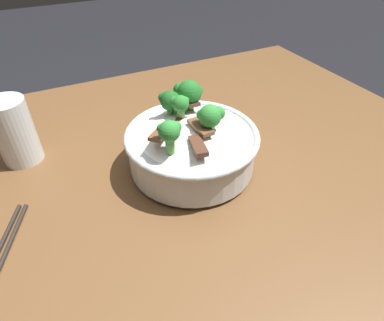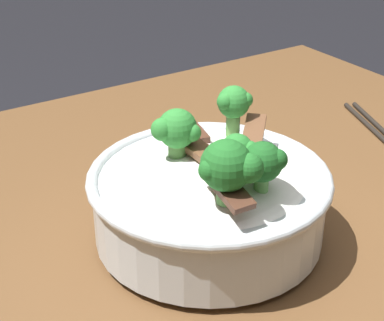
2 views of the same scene
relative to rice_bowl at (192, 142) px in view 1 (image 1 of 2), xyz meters
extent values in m
cube|color=brown|center=(0.02, 0.01, -0.08)|extent=(1.14, 0.94, 0.04)
cube|color=brown|center=(-0.47, 0.40, -0.47)|extent=(0.07, 0.07, 0.73)
cube|color=brown|center=(0.51, 0.40, -0.47)|extent=(0.07, 0.07, 0.73)
cylinder|color=silver|center=(0.00, 0.00, -0.05)|extent=(0.11, 0.11, 0.01)
cylinder|color=silver|center=(0.00, 0.00, -0.02)|extent=(0.24, 0.24, 0.07)
torus|color=silver|center=(0.00, 0.00, 0.02)|extent=(0.25, 0.25, 0.01)
ellipsoid|color=white|center=(0.00, 0.00, 0.01)|extent=(0.21, 0.21, 0.06)
cube|color=#563323|center=(0.03, 0.07, 0.05)|extent=(0.03, 0.06, 0.02)
cube|color=brown|center=(-0.07, -0.01, 0.05)|extent=(0.05, 0.06, 0.01)
cube|color=brown|center=(0.01, -0.02, 0.05)|extent=(0.03, 0.06, 0.01)
cube|color=#563323|center=(-0.02, -0.06, 0.04)|extent=(0.03, 0.06, 0.01)
cube|color=#4C2B1E|center=(0.01, 0.02, 0.03)|extent=(0.06, 0.05, 0.01)
cylinder|color=#5B9947|center=(0.03, 0.06, 0.04)|extent=(0.02, 0.02, 0.02)
sphere|color=#237028|center=(0.03, 0.06, 0.07)|extent=(0.05, 0.05, 0.05)
sphere|color=#237028|center=(0.04, 0.06, 0.07)|extent=(0.02, 0.02, 0.02)
sphere|color=#237028|center=(0.01, 0.08, 0.07)|extent=(0.03, 0.03, 0.03)
cylinder|color=#5B9947|center=(-0.06, -0.05, 0.05)|extent=(0.02, 0.02, 0.03)
sphere|color=green|center=(-0.06, -0.05, 0.07)|extent=(0.04, 0.04, 0.04)
sphere|color=green|center=(-0.05, -0.04, 0.08)|extent=(0.02, 0.02, 0.02)
sphere|color=green|center=(-0.07, -0.04, 0.07)|extent=(0.02, 0.02, 0.02)
cylinder|color=#5B9947|center=(0.02, -0.03, 0.04)|extent=(0.02, 0.02, 0.02)
sphere|color=green|center=(0.02, -0.03, 0.07)|extent=(0.04, 0.04, 0.04)
sphere|color=green|center=(0.04, -0.03, 0.07)|extent=(0.02, 0.02, 0.02)
sphere|color=green|center=(0.01, -0.02, 0.07)|extent=(0.02, 0.02, 0.02)
cylinder|color=#5B9947|center=(-0.01, 0.06, 0.04)|extent=(0.01, 0.01, 0.02)
sphere|color=#1E6023|center=(-0.01, 0.06, 0.06)|extent=(0.04, 0.04, 0.04)
sphere|color=#1E6023|center=(0.00, 0.06, 0.06)|extent=(0.02, 0.02, 0.02)
sphere|color=#1E6023|center=(-0.02, 0.07, 0.06)|extent=(0.02, 0.02, 0.02)
cylinder|color=#5B9947|center=(0.00, 0.04, 0.04)|extent=(0.02, 0.02, 0.02)
sphere|color=#2D8433|center=(0.00, 0.04, 0.07)|extent=(0.03, 0.03, 0.03)
sphere|color=#2D8433|center=(0.01, 0.04, 0.07)|extent=(0.01, 0.01, 0.01)
sphere|color=#2D8433|center=(-0.01, 0.05, 0.07)|extent=(0.02, 0.02, 0.02)
cylinder|color=white|center=(-0.30, 0.17, -0.06)|extent=(0.07, 0.07, 0.00)
cylinder|color=white|center=(-0.30, 0.17, 0.01)|extent=(0.08, 0.08, 0.13)
cylinder|color=olive|center=(-0.30, 0.17, -0.03)|extent=(0.07, 0.07, 0.05)
cylinder|color=#28231E|center=(-0.35, -0.08, -0.06)|extent=(0.09, 0.21, 0.01)
camera|label=1|loc=(-0.22, -0.45, 0.36)|focal=30.31mm
camera|label=2|loc=(0.31, 0.45, 0.33)|focal=57.63mm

